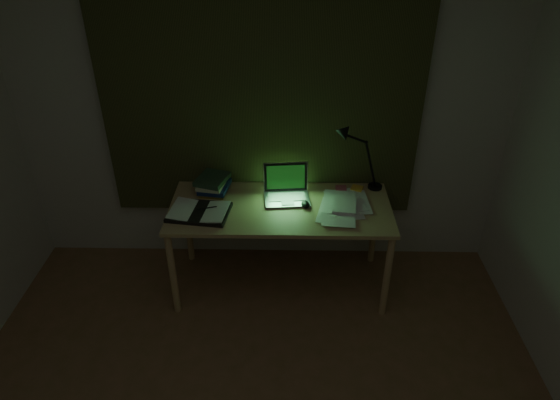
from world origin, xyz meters
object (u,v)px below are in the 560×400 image
(desk, at_px, (280,247))
(loose_papers, at_px, (337,204))
(laptop, at_px, (287,186))
(open_textbook, at_px, (199,212))
(desk_lamp, at_px, (379,154))
(book_stack, at_px, (213,184))

(desk, xyz_separation_m, loose_papers, (0.39, 0.03, 0.36))
(laptop, relative_size, open_textbook, 0.89)
(desk_lamp, bearing_deg, loose_papers, -147.76)
(open_textbook, bearing_deg, desk, 17.72)
(laptop, bearing_deg, open_textbook, -168.00)
(laptop, bearing_deg, desk, -123.41)
(loose_papers, bearing_deg, desk, -176.28)
(desk, distance_m, book_stack, 0.66)
(desk, height_order, loose_papers, loose_papers)
(book_stack, relative_size, desk_lamp, 0.42)
(laptop, distance_m, open_textbook, 0.62)
(laptop, bearing_deg, book_stack, 162.82)
(loose_papers, xyz_separation_m, desk_lamp, (0.30, 0.24, 0.26))
(laptop, distance_m, loose_papers, 0.36)
(desk, bearing_deg, book_stack, 157.85)
(desk, height_order, book_stack, book_stack)
(desk, height_order, laptop, laptop)
(desk, distance_m, loose_papers, 0.53)
(open_textbook, height_order, desk_lamp, desk_lamp)
(desk, xyz_separation_m, open_textbook, (-0.54, -0.10, 0.36))
(open_textbook, bearing_deg, loose_papers, 15.04)
(desk, distance_m, open_textbook, 0.66)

